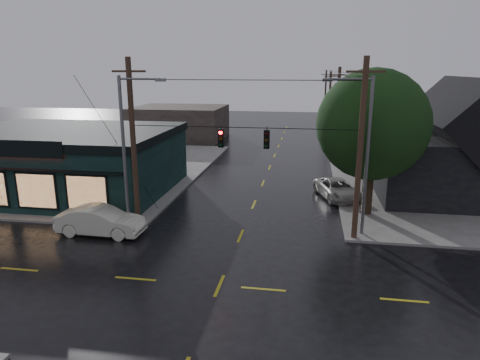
% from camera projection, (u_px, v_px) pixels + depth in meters
% --- Properties ---
extents(ground_plane, '(160.00, 160.00, 0.00)m').
position_uv_depth(ground_plane, '(219.00, 286.00, 19.32)').
color(ground_plane, black).
extents(sidewalk_nw, '(28.00, 28.00, 0.15)m').
position_uv_depth(sidewalk_nw, '(60.00, 168.00, 41.50)').
color(sidewalk_nw, '#63615C').
rests_on(sidewalk_nw, ground).
extents(pizza_shop, '(16.30, 12.34, 4.90)m').
position_uv_depth(pizza_shop, '(65.00, 160.00, 33.36)').
color(pizza_shop, black).
rests_on(pizza_shop, ground).
extents(ne_building, '(12.60, 11.60, 8.75)m').
position_uv_depth(ne_building, '(461.00, 137.00, 32.08)').
color(ne_building, black).
rests_on(ne_building, ground).
extents(corner_tree, '(7.09, 7.09, 9.46)m').
position_uv_depth(corner_tree, '(373.00, 125.00, 27.05)').
color(corner_tree, black).
rests_on(corner_tree, ground).
extents(utility_pole_nw, '(2.00, 0.32, 10.15)m').
position_uv_depth(utility_pole_nw, '(139.00, 226.00, 26.54)').
color(utility_pole_nw, '#2E2014').
rests_on(utility_pole_nw, ground).
extents(utility_pole_ne, '(2.00, 0.32, 10.15)m').
position_uv_depth(utility_pole_ne, '(354.00, 239.00, 24.52)').
color(utility_pole_ne, '#2E2014').
rests_on(utility_pole_ne, ground).
extents(utility_pole_far_a, '(2.00, 0.32, 9.65)m').
position_uv_depth(utility_pole_far_a, '(335.00, 161.00, 45.04)').
color(utility_pole_far_a, '#2E2014').
rests_on(utility_pole_far_a, ground).
extents(utility_pole_far_b, '(2.00, 0.32, 9.15)m').
position_uv_depth(utility_pole_far_b, '(328.00, 133.00, 64.13)').
color(utility_pole_far_b, '#2E2014').
rests_on(utility_pole_far_b, ground).
extents(utility_pole_far_c, '(2.00, 0.32, 9.15)m').
position_uv_depth(utility_pole_far_c, '(324.00, 118.00, 83.22)').
color(utility_pole_far_c, '#2E2014').
rests_on(utility_pole_far_c, ground).
extents(span_signal_assembly, '(13.00, 0.48, 1.23)m').
position_uv_depth(span_signal_assembly, '(244.00, 138.00, 24.06)').
color(span_signal_assembly, black).
rests_on(span_signal_assembly, ground).
extents(streetlight_nw, '(5.40, 0.30, 9.15)m').
position_uv_depth(streetlight_nw, '(129.00, 230.00, 25.91)').
color(streetlight_nw, '#5E6062').
rests_on(streetlight_nw, ground).
extents(streetlight_ne, '(5.40, 0.30, 9.15)m').
position_uv_depth(streetlight_ne, '(361.00, 235.00, 25.11)').
color(streetlight_ne, '#5E6062').
rests_on(streetlight_ne, ground).
extents(bg_building_west, '(12.00, 10.00, 4.40)m').
position_uv_depth(bg_building_west, '(180.00, 123.00, 59.12)').
color(bg_building_west, '#2E2621').
rests_on(bg_building_west, ground).
extents(bg_building_east, '(14.00, 12.00, 5.60)m').
position_uv_depth(bg_building_east, '(400.00, 118.00, 59.08)').
color(bg_building_east, '#2C2C32').
rests_on(bg_building_east, ground).
extents(sedan_cream, '(5.14, 1.86, 1.68)m').
position_uv_depth(sedan_cream, '(101.00, 221.00, 25.06)').
color(sedan_cream, beige).
rests_on(sedan_cream, ground).
extents(suv_silver, '(3.85, 5.57, 1.42)m').
position_uv_depth(suv_silver, '(337.00, 189.00, 32.15)').
color(suv_silver, '#9E9992').
rests_on(suv_silver, ground).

